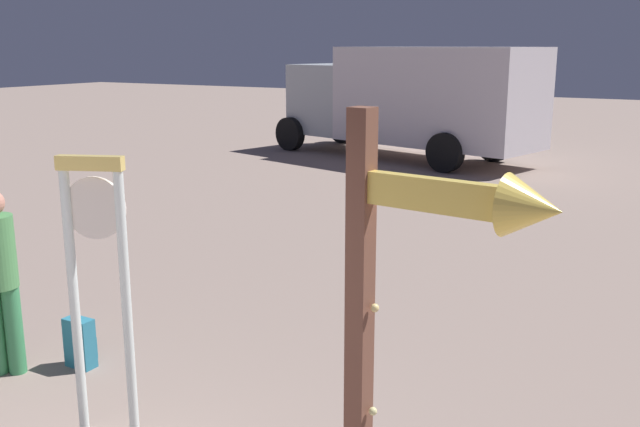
{
  "coord_description": "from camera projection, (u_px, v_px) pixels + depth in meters",
  "views": [
    {
      "loc": [
        3.05,
        -1.41,
        2.8
      ],
      "look_at": [
        -0.26,
        4.51,
        1.2
      ],
      "focal_mm": 40.06,
      "sensor_mm": 36.0,
      "label": 1
    }
  ],
  "objects": [
    {
      "name": "standing_clock",
      "position": [
        98.0,
        265.0,
        5.01
      ],
      "size": [
        0.47,
        0.25,
        2.07
      ],
      "color": "white",
      "rests_on": "ground_plane"
    },
    {
      "name": "arrow_sign",
      "position": [
        415.0,
        314.0,
        3.07
      ],
      "size": [
        0.94,
        0.29,
        2.54
      ],
      "color": "brown",
      "rests_on": "ground_plane"
    },
    {
      "name": "backpack",
      "position": [
        81.0,
        343.0,
        6.34
      ],
      "size": [
        0.27,
        0.18,
        0.45
      ],
      "color": "teal",
      "rests_on": "ground_plane"
    },
    {
      "name": "box_truck_near",
      "position": [
        412.0,
        98.0,
        17.75
      ],
      "size": [
        7.31,
        3.94,
        2.77
      ],
      "color": "silver",
      "rests_on": "ground_plane"
    }
  ]
}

